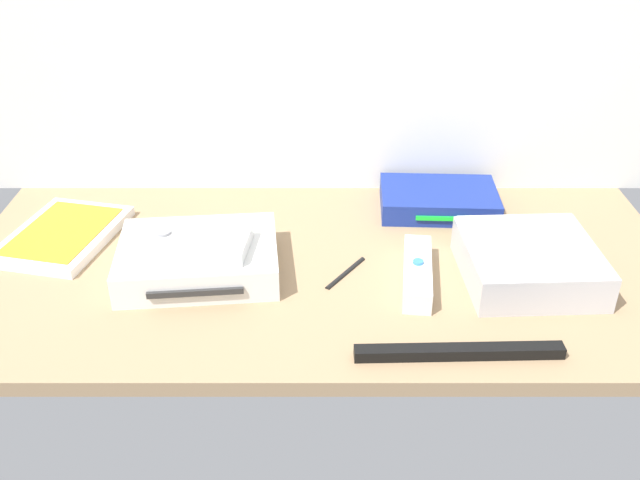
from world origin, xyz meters
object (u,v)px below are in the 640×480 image
at_px(game_case, 63,235).
at_px(remote_wand, 417,273).
at_px(remote_classic_pad, 194,242).
at_px(sensor_bar, 459,352).
at_px(game_console, 199,258).
at_px(network_router, 439,200).
at_px(mini_computer, 529,262).
at_px(stylus_pen, 346,272).

height_order(game_case, remote_wand, remote_wand).
height_order(remote_classic_pad, sensor_bar, remote_classic_pad).
xyz_separation_m(game_console, network_router, (0.35, 0.18, -0.00)).
bearing_deg(mini_computer, stylus_pen, 177.50).
height_order(mini_computer, remote_wand, mini_computer).
bearing_deg(game_console, network_router, 21.87).
distance_m(game_console, remote_wand, 0.29).
bearing_deg(sensor_bar, remote_wand, 99.58).
relative_size(network_router, remote_classic_pad, 1.22).
bearing_deg(game_case, remote_wand, 0.24).
height_order(game_case, sensor_bar, game_case).
distance_m(network_router, remote_wand, 0.22).
bearing_deg(sensor_bar, remote_classic_pad, 151.24).
bearing_deg(remote_classic_pad, remote_wand, 3.09).
distance_m(mini_computer, remote_classic_pad, 0.44).
bearing_deg(game_case, remote_classic_pad, -12.27).
bearing_deg(network_router, game_console, -149.90).
height_order(game_console, mini_computer, mini_computer).
height_order(game_console, game_case, game_console).
distance_m(game_case, remote_classic_pad, 0.24).
xyz_separation_m(network_router, stylus_pen, (-0.15, -0.19, -0.01)).
relative_size(game_console, sensor_bar, 0.94).
xyz_separation_m(game_console, game_case, (-0.21, 0.09, -0.01)).
distance_m(game_case, stylus_pen, 0.42).
bearing_deg(remote_wand, game_case, 174.05).
height_order(game_case, remote_classic_pad, remote_classic_pad).
xyz_separation_m(remote_classic_pad, sensor_bar, (0.32, -0.17, -0.05)).
bearing_deg(sensor_bar, game_console, 149.54).
bearing_deg(stylus_pen, game_case, 167.39).
height_order(remote_wand, sensor_bar, remote_wand).
xyz_separation_m(network_router, remote_wand, (-0.06, -0.21, -0.00)).
bearing_deg(stylus_pen, remote_wand, -12.52).
xyz_separation_m(mini_computer, remote_classic_pad, (-0.44, 0.00, 0.03)).
bearing_deg(sensor_bar, stylus_pen, 123.99).
distance_m(mini_computer, sensor_bar, 0.20).
xyz_separation_m(mini_computer, stylus_pen, (-0.24, 0.01, -0.02)).
relative_size(mini_computer, remote_wand, 1.17).
relative_size(game_case, remote_wand, 1.43).
distance_m(remote_wand, stylus_pen, 0.10).
bearing_deg(stylus_pen, game_console, 178.72).
distance_m(remote_classic_pad, stylus_pen, 0.21).
relative_size(game_case, network_router, 1.16).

